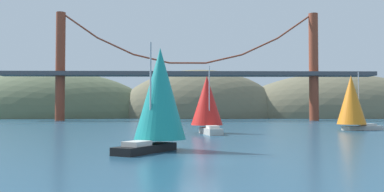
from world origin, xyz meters
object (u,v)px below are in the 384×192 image
object	(u,v)px
channel_buoy	(148,137)
sailboat_teal_sail	(159,96)
sailboat_red_spinnaker	(207,103)
sailboat_orange_sail	(352,101)

from	to	relation	value
channel_buoy	sailboat_teal_sail	bearing A→B (deg)	-79.99
sailboat_teal_sail	channel_buoy	bearing A→B (deg)	100.01
sailboat_teal_sail	sailboat_red_spinnaker	world-z (taller)	sailboat_red_spinnaker
sailboat_teal_sail	sailboat_orange_sail	size ratio (longest dim) A/B	0.92
sailboat_orange_sail	sailboat_teal_sail	bearing A→B (deg)	-133.08
sailboat_red_spinnaker	sailboat_teal_sail	bearing A→B (deg)	-102.61
sailboat_teal_sail	sailboat_orange_sail	world-z (taller)	sailboat_orange_sail
sailboat_teal_sail	channel_buoy	xyz separation A→B (m)	(-1.86, 10.51, -4.03)
sailboat_orange_sail	channel_buoy	distance (m)	37.01
sailboat_teal_sail	sailboat_red_spinnaker	distance (m)	24.00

